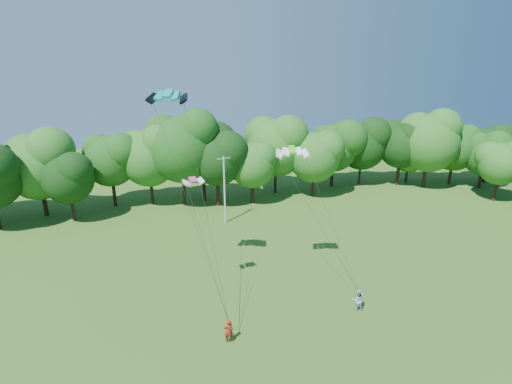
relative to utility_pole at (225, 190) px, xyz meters
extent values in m
cylinder|color=#BBBAB1|center=(0.00, 0.00, -0.11)|extent=(0.22, 0.22, 8.60)
cube|color=#BBBAB1|center=(0.00, 0.00, 3.98)|extent=(1.71, 0.38, 0.08)
imported|color=red|center=(-4.38, -21.95, -3.45)|extent=(0.72, 0.50, 1.92)
imported|color=#A7C3E8|center=(6.73, -21.06, -3.46)|extent=(1.10, 0.97, 1.90)
cube|color=#059F92|center=(-7.00, -13.60, 12.86)|extent=(3.33, 2.33, 0.65)
cube|color=#4CE722|center=(3.07, -14.56, 8.00)|extent=(3.00, 1.86, 0.54)
cube|color=#CF3971|center=(-5.64, -15.69, 6.40)|extent=(1.81, 1.13, 0.32)
cylinder|color=black|center=(-1.22, 8.99, -2.14)|extent=(0.42, 0.42, 4.54)
ellipsoid|color=black|center=(-1.22, 8.99, 3.85)|extent=(9.08, 9.08, 9.91)
cylinder|color=black|center=(32.69, 8.51, -2.89)|extent=(0.40, 0.40, 3.03)
ellipsoid|color=#2D561A|center=(32.69, 8.51, 1.11)|extent=(6.07, 6.07, 6.62)
camera|label=1|loc=(-9.21, -45.89, 15.61)|focal=28.00mm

